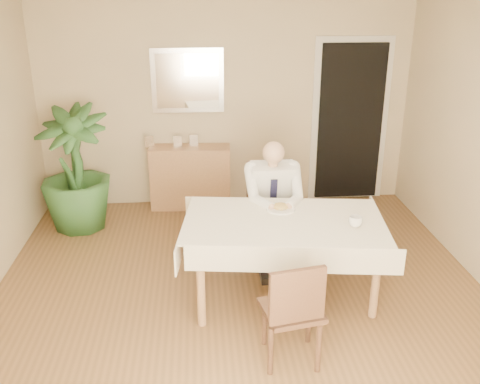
{
  "coord_description": "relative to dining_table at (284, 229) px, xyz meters",
  "views": [
    {
      "loc": [
        -0.35,
        -3.93,
        2.64
      ],
      "look_at": [
        0.0,
        0.35,
        0.95
      ],
      "focal_mm": 40.0,
      "sensor_mm": 36.0,
      "label": 1
    }
  ],
  "objects": [
    {
      "name": "mirror",
      "position": [
        -0.81,
        2.3,
        0.88
      ],
      "size": [
        0.86,
        0.04,
        0.76
      ],
      "color": "silver",
      "rests_on": "room"
    },
    {
      "name": "window",
      "position": [
        -0.36,
        -2.64,
        0.78
      ],
      "size": [
        1.34,
        0.04,
        1.44
      ],
      "color": "white",
      "rests_on": "room"
    },
    {
      "name": "fork",
      "position": [
        -0.03,
        0.17,
        0.11
      ],
      "size": [
        0.01,
        0.13,
        0.01
      ],
      "primitive_type": "cylinder",
      "rotation": [
        1.57,
        0.0,
        0.0
      ],
      "color": "silver",
      "rests_on": "dining_table"
    },
    {
      "name": "sideboard",
      "position": [
        -0.81,
        2.15,
        -0.28
      ],
      "size": [
        0.99,
        0.39,
        0.78
      ],
      "primitive_type": "cube",
      "rotation": [
        0.0,
        0.0,
        -0.06
      ],
      "color": "#A97C4D",
      "rests_on": "ground"
    },
    {
      "name": "photo_frame_right",
      "position": [
        -0.76,
        2.2,
        0.18
      ],
      "size": [
        0.1,
        0.02,
        0.14
      ],
      "primitive_type": "cube",
      "color": "silver",
      "rests_on": "sideboard"
    },
    {
      "name": "seated_man",
      "position": [
        -0.0,
        0.59,
        0.02
      ],
      "size": [
        0.48,
        0.72,
        1.24
      ],
      "color": "white",
      "rests_on": "ground"
    },
    {
      "name": "photo_frame_center",
      "position": [
        -0.95,
        2.15,
        0.18
      ],
      "size": [
        0.1,
        0.02,
        0.14
      ],
      "primitive_type": "cube",
      "color": "silver",
      "rests_on": "sideboard"
    },
    {
      "name": "chair_near",
      "position": [
        -0.07,
        -0.91,
        -0.19
      ],
      "size": [
        0.48,
        0.48,
        0.85
      ],
      "rotation": [
        0.0,
        0.0,
        0.2
      ],
      "color": "#472E1D",
      "rests_on": "ground"
    },
    {
      "name": "plate",
      "position": [
        0.01,
        0.23,
        0.09
      ],
      "size": [
        0.26,
        0.26,
        0.02
      ],
      "primitive_type": "cylinder",
      "color": "white",
      "rests_on": "dining_table"
    },
    {
      "name": "chair_far",
      "position": [
        -0.0,
        0.89,
        -0.13
      ],
      "size": [
        0.49,
        0.49,
        0.96
      ],
      "rotation": [
        0.0,
        0.0,
        0.1
      ],
      "color": "#472E1D",
      "rests_on": "ground"
    },
    {
      "name": "photo_frame_left",
      "position": [
        -1.29,
        2.19,
        0.18
      ],
      "size": [
        0.1,
        0.02,
        0.14
      ],
      "primitive_type": "cube",
      "color": "silver",
      "rests_on": "sideboard"
    },
    {
      "name": "coffee_mug",
      "position": [
        0.57,
        -0.17,
        0.13
      ],
      "size": [
        0.14,
        0.14,
        0.09
      ],
      "primitive_type": "imported",
      "rotation": [
        0.0,
        0.0,
        -0.26
      ],
      "color": "white",
      "rests_on": "dining_table"
    },
    {
      "name": "potted_palm",
      "position": [
        -2.08,
        1.65,
        0.03
      ],
      "size": [
        0.91,
        0.91,
        1.41
      ],
      "primitive_type": "imported",
      "rotation": [
        0.0,
        0.0,
        -0.17
      ],
      "color": "#264F21",
      "rests_on": "ground"
    },
    {
      "name": "dining_table",
      "position": [
        0.0,
        0.0,
        0.0
      ],
      "size": [
        1.84,
        1.22,
        0.75
      ],
      "rotation": [
        0.0,
        0.0,
        -0.12
      ],
      "color": "#A97C4D",
      "rests_on": "ground"
    },
    {
      "name": "food",
      "position": [
        0.01,
        0.23,
        0.11
      ],
      "size": [
        0.14,
        0.14,
        0.06
      ],
      "primitive_type": "ellipsoid",
      "color": "olive",
      "rests_on": "dining_table"
    },
    {
      "name": "knife",
      "position": [
        0.05,
        0.17,
        0.11
      ],
      "size": [
        0.01,
        0.13,
        0.01
      ],
      "primitive_type": "cylinder",
      "rotation": [
        1.57,
        0.0,
        0.0
      ],
      "color": "silver",
      "rests_on": "dining_table"
    },
    {
      "name": "doorway",
      "position": [
        1.19,
        2.3,
        0.33
      ],
      "size": [
        0.96,
        0.07,
        2.1
      ],
      "color": "white",
      "rests_on": "ground"
    },
    {
      "name": "room",
      "position": [
        -0.36,
        -0.17,
        0.63
      ],
      "size": [
        5.0,
        5.02,
        2.6
      ],
      "color": "brown",
      "rests_on": "ground"
    }
  ]
}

